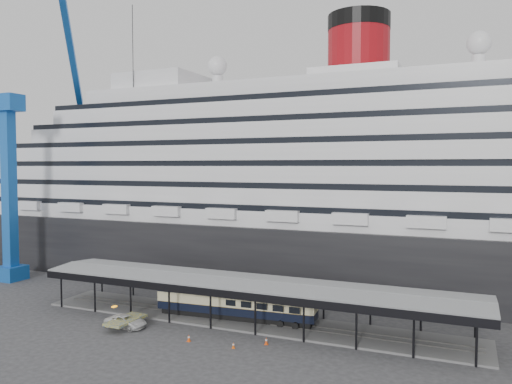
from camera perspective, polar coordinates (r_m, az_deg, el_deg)
ground at (r=59.63m, az=-3.09°, el=-15.91°), size 200.00×200.00×0.00m
cruise_ship at (r=86.28m, az=6.33°, el=2.34°), size 130.00×30.00×43.90m
platform_canopy at (r=63.26m, az=-1.05°, el=-12.55°), size 56.00×9.18×5.30m
crane_blue at (r=93.04m, az=-25.79°, el=3.09°), size 22.63×19.19×47.60m
port_truck at (r=63.52m, az=-14.65°, el=-14.13°), size 5.26×2.55×1.44m
pullman_carriage at (r=63.87m, az=-2.37°, el=-12.30°), size 20.72×4.15×20.20m
traffic_cone_left at (r=57.65m, az=-7.69°, el=-16.19°), size 0.44×0.44×0.80m
traffic_cone_mid at (r=55.29m, az=-2.61°, el=-17.09°), size 0.45×0.45×0.67m
traffic_cone_right at (r=56.29m, az=1.19°, el=-16.64°), size 0.47×0.47×0.81m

